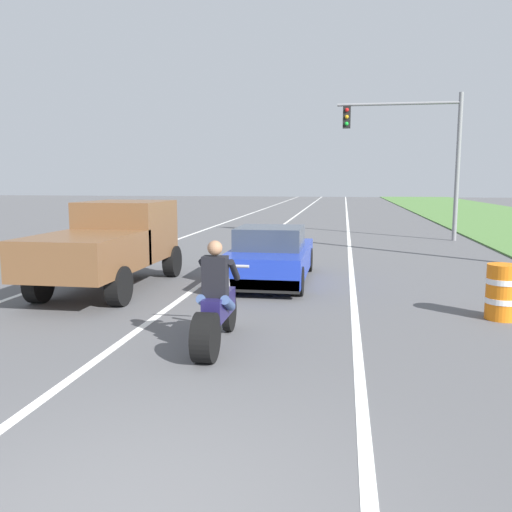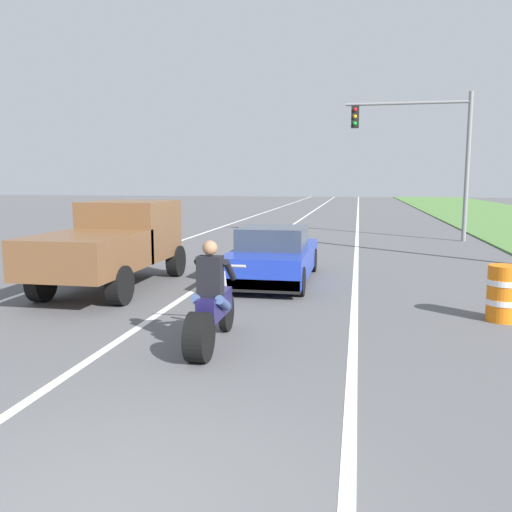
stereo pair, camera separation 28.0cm
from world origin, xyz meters
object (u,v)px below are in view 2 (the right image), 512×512
object	(u,v)px
traffic_light_mast_near	(428,142)
sports_car_blue	(274,256)
motorcycle_with_rider	(211,309)
pickup_truck_left_lane_brown	(114,241)
construction_barrel_nearest	(504,293)

from	to	relation	value
traffic_light_mast_near	sports_car_blue	bearing A→B (deg)	-114.80
motorcycle_with_rider	pickup_truck_left_lane_brown	distance (m)	5.26
sports_car_blue	pickup_truck_left_lane_brown	world-z (taller)	pickup_truck_left_lane_brown
motorcycle_with_rider	construction_barrel_nearest	world-z (taller)	motorcycle_with_rider
pickup_truck_left_lane_brown	motorcycle_with_rider	bearing A→B (deg)	-49.29
traffic_light_mast_near	motorcycle_with_rider	bearing A→B (deg)	-107.13
pickup_truck_left_lane_brown	traffic_light_mast_near	xyz separation A→B (m)	(8.24, 11.71, 2.92)
sports_car_blue	construction_barrel_nearest	world-z (taller)	sports_car_blue
motorcycle_with_rider	pickup_truck_left_lane_brown	bearing A→B (deg)	130.71
motorcycle_with_rider	traffic_light_mast_near	world-z (taller)	traffic_light_mast_near
motorcycle_with_rider	sports_car_blue	world-z (taller)	motorcycle_with_rider
motorcycle_with_rider	construction_barrel_nearest	distance (m)	5.29
pickup_truck_left_lane_brown	traffic_light_mast_near	distance (m)	14.61
motorcycle_with_rider	pickup_truck_left_lane_brown	world-z (taller)	pickup_truck_left_lane_brown
sports_car_blue	traffic_light_mast_near	bearing A→B (deg)	65.20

